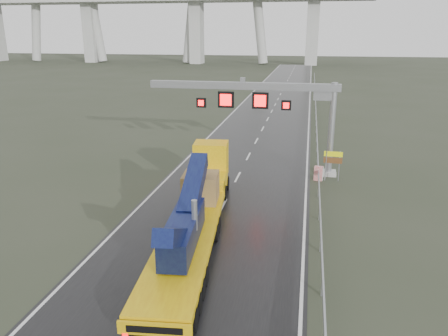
% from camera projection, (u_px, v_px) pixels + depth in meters
% --- Properties ---
extents(ground, '(400.00, 400.00, 0.00)m').
position_uv_depth(ground, '(178.00, 293.00, 18.82)').
color(ground, '#2E3525').
rests_on(ground, ground).
extents(road, '(11.00, 200.00, 0.02)m').
position_uv_depth(road, '(268.00, 119.00, 56.30)').
color(road, black).
rests_on(road, ground).
extents(guardrail, '(0.20, 140.00, 1.40)m').
position_uv_depth(guardrail, '(317.00, 133.00, 45.61)').
color(guardrail, gray).
rests_on(guardrail, ground).
extents(sign_gantry, '(14.90, 1.20, 7.42)m').
position_uv_depth(sign_gantry, '(269.00, 102.00, 33.62)').
color(sign_gantry, '#B0B0AB').
rests_on(sign_gantry, ground).
extents(heavy_haul_truck, '(4.28, 17.80, 4.14)m').
position_uv_depth(heavy_haul_truck, '(198.00, 200.00, 24.87)').
color(heavy_haul_truck, yellow).
rests_on(heavy_haul_truck, ground).
extents(exit_sign_pair, '(1.36, 0.13, 2.34)m').
position_uv_depth(exit_sign_pair, '(333.00, 160.00, 32.53)').
color(exit_sign_pair, gray).
rests_on(exit_sign_pair, ground).
extents(striped_barrier, '(0.71, 0.47, 1.10)m').
position_uv_depth(striped_barrier, '(319.00, 173.00, 32.97)').
color(striped_barrier, red).
rests_on(striped_barrier, ground).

